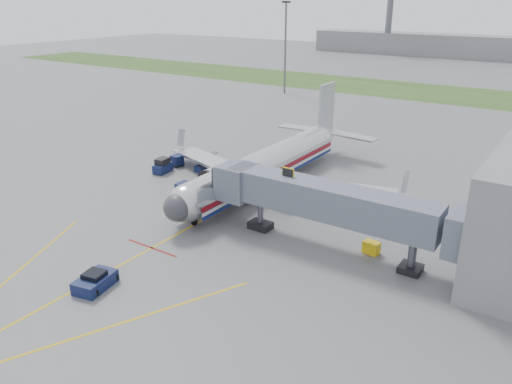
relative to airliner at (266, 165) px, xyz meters
The scene contains 16 objects.
ground 15.48m from the airliner, 90.01° to the right, with size 400.00×400.00×0.00m, color #565659.
grass_strip 74.80m from the airliner, 90.00° to the left, with size 300.00×25.00×0.01m, color #2D4C1E.
apron_markings 22.80m from the airliner, 90.01° to the right, with size 21.52×50.00×0.01m.
airliner is the anchor object (origin of this frame).
jet_bridge 16.54m from the airliner, 38.56° to the right, with size 25.30×4.00×6.90m.
light_mast_left 62.96m from the airliner, 118.72° to the left, with size 2.00×0.44×20.40m.
distant_terminal 155.08m from the airliner, 93.70° to the left, with size 120.00×14.00×8.00m, color slate.
control_tower 155.70m from the airliner, 104.96° to the left, with size 4.00×4.00×30.00m.
pushback_tug 26.63m from the airliner, 87.60° to the right, with size 2.65×3.68×1.39m.
baggage_tug 14.36m from the airliner, 166.85° to the right, with size 1.79×2.91×1.92m.
baggage_cart_a 14.15m from the airliner, behind, with size 1.55×1.55×1.52m.
baggage_cart_b 3.53m from the airliner, 169.67° to the left, with size 2.08×2.08×1.73m.
baggage_cart_c 10.18m from the airliner, 121.43° to the right, with size 1.85×1.85×1.94m.
belt_loader 10.27m from the airliner, behind, with size 1.29×3.94×1.92m.
ground_power_cart 19.38m from the airliner, 27.84° to the right, with size 1.51×1.11×1.12m.
ramp_worker 4.45m from the airliner, 146.41° to the right, with size 0.69×0.45×1.90m, color #B4E11A.
Camera 1 is at (30.52, -32.38, 21.52)m, focal length 35.00 mm.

